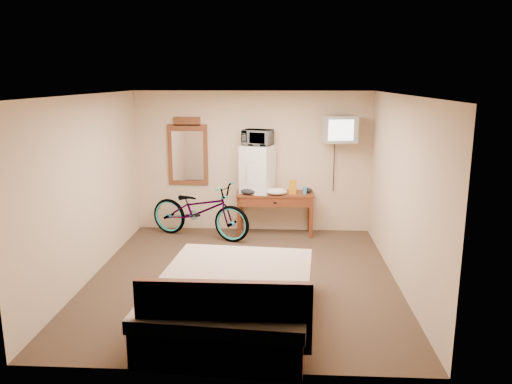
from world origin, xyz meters
The scene contains 13 objects.
room centered at (0.00, 0.00, 1.25)m, with size 4.60×4.64×2.50m.
desk centered at (0.41, 2.00, 0.63)m, with size 1.36×0.55×0.75m.
mini_fridge centered at (0.10, 2.06, 1.17)m, with size 0.64×0.63×0.83m.
microwave centered at (0.10, 2.06, 1.72)m, with size 0.49×0.33×0.27m, color white.
snack_bag centered at (0.72, 1.95, 0.87)m, with size 0.12×0.07×0.25m, color orange.
blue_cup centered at (0.93, 1.99, 0.81)m, with size 0.07×0.07×0.12m, color #3A90C7.
cloth_cream centered at (0.44, 1.88, 0.81)m, with size 0.37×0.28×0.11m, color white.
cloth_dark_a centered at (-0.04, 1.88, 0.80)m, with size 0.28×0.21×0.10m, color black.
cloth_dark_b centered at (0.98, 2.09, 0.79)m, with size 0.18×0.15×0.08m, color black.
crt_television centered at (1.49, 2.02, 1.87)m, with size 0.59×0.64×0.45m.
wall_mirror centered at (-1.16, 2.27, 1.42)m, with size 0.71×0.04×1.21m.
bicycle centered at (-0.88, 1.76, 0.49)m, with size 0.65×1.87×0.98m, color black.
bed centered at (0.00, -1.37, 0.29)m, with size 1.86×2.36×0.90m.
Camera 1 is at (0.53, -6.49, 2.70)m, focal length 35.00 mm.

